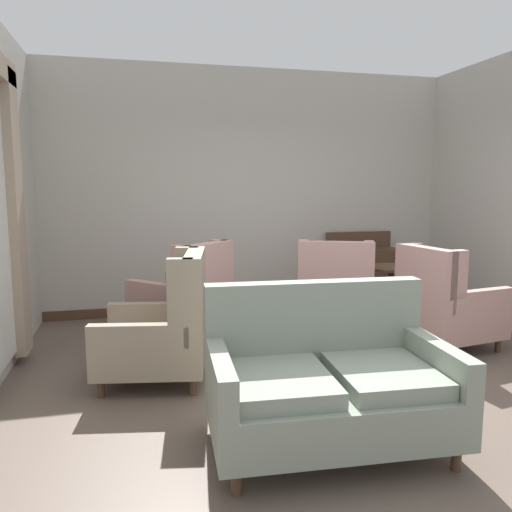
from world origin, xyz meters
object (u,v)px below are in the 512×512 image
armchair_near_window (335,292)px  side_table (390,291)px  sideboard (363,274)px  armchair_beside_settee (164,329)px  armchair_far_left (445,306)px  armchair_near_sideboard (187,301)px  porcelain_vase (323,306)px  settee (328,383)px  coffee_table (321,330)px

armchair_near_window → side_table: (0.64, -0.10, -0.01)m
side_table → sideboard: 1.04m
armchair_near_window → side_table: size_ratio=1.44×
armchair_beside_settee → armchair_far_left: bearing=103.7°
armchair_near_window → armchair_near_sideboard: bearing=24.6°
porcelain_vase → sideboard: bearing=56.4°
armchair_beside_settee → armchair_near_window: size_ratio=1.05×
porcelain_vase → armchair_beside_settee: bearing=174.7°
armchair_near_sideboard → side_table: (2.33, -0.02, -0.01)m
porcelain_vase → settee: bearing=-109.8°
armchair_beside_settee → sideboard: armchair_beside_settee is taller
porcelain_vase → side_table: (1.25, 1.09, -0.16)m
settee → armchair_near_window: 2.61m
armchair_far_left → armchair_near_sideboard: armchair_near_sideboard is taller
porcelain_vase → armchair_beside_settee: armchair_beside_settee is taller
settee → side_table: settee is taller
armchair_near_sideboard → sideboard: armchair_near_sideboard is taller
settee → armchair_beside_settee: 1.63m
coffee_table → armchair_near_window: 1.30m
porcelain_vase → side_table: porcelain_vase is taller
settee → armchair_beside_settee: armchair_beside_settee is taller
coffee_table → armchair_near_window: size_ratio=0.81×
sideboard → armchair_near_sideboard: bearing=-157.9°
settee → armchair_near_sideboard: (-0.64, 2.32, 0.04)m
armchair_beside_settee → armchair_near_sideboard: (0.30, 0.99, 0.00)m
coffee_table → side_table: (1.25, 1.05, 0.07)m
coffee_table → armchair_beside_settee: bearing=176.4°
settee → armchair_far_left: (1.86, 1.50, 0.03)m
armchair_near_window → sideboard: 1.23m
coffee_table → porcelain_vase: bearing=-95.3°
settee → armchair_far_left: 2.39m
armchair_near_window → porcelain_vase: bearing=85.0°
armchair_near_sideboard → sideboard: 2.68m
armchair_far_left → sideboard: size_ratio=1.04×
armchair_far_left → armchair_near_window: bearing=33.4°
porcelain_vase → sideboard: sideboard is taller
settee → armchair_near_window: (1.04, 2.40, 0.04)m
settee → armchair_beside_settee: size_ratio=1.40×
coffee_table → settee: 1.32m
coffee_table → sideboard: size_ratio=0.83×
armchair_beside_settee → armchair_far_left: size_ratio=1.04×
armchair_far_left → coffee_table: bearing=91.1°
porcelain_vase → armchair_far_left: size_ratio=0.33×
porcelain_vase → armchair_near_sideboard: bearing=134.0°
porcelain_vase → sideboard: 2.55m
armchair_beside_settee → armchair_near_window: (1.98, 1.06, 0.00)m
coffee_table → armchair_beside_settee: armchair_beside_settee is taller
side_table → porcelain_vase: bearing=-138.9°
armchair_far_left → side_table: 0.82m
armchair_far_left → armchair_near_window: armchair_far_left is taller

